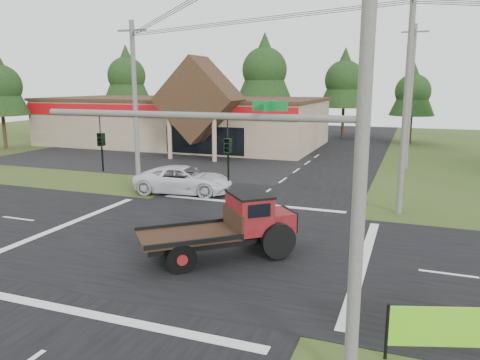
% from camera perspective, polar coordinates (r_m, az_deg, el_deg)
% --- Properties ---
extents(ground, '(120.00, 120.00, 0.00)m').
position_cam_1_polar(ground, '(20.49, -5.28, -7.55)').
color(ground, '#2E4518').
rests_on(ground, ground).
extents(road_ns, '(12.00, 120.00, 0.02)m').
position_cam_1_polar(road_ns, '(20.49, -5.28, -7.52)').
color(road_ns, black).
rests_on(road_ns, ground).
extents(road_ew, '(120.00, 12.00, 0.02)m').
position_cam_1_polar(road_ew, '(20.49, -5.28, -7.52)').
color(road_ew, black).
rests_on(road_ew, ground).
extents(parking_apron, '(28.00, 14.00, 0.02)m').
position_cam_1_polar(parking_apron, '(43.31, -11.10, 2.53)').
color(parking_apron, black).
rests_on(parking_apron, ground).
extents(cvs_building, '(30.40, 18.20, 9.19)m').
position_cam_1_polar(cvs_building, '(52.98, -6.80, 7.31)').
color(cvs_building, gray).
rests_on(cvs_building, ground).
extents(traffic_signal_mast, '(8.12, 0.24, 7.00)m').
position_cam_1_polar(traffic_signal_mast, '(10.50, 5.20, -1.04)').
color(traffic_signal_mast, '#595651').
rests_on(traffic_signal_mast, ground).
extents(utility_pole_nr, '(2.00, 0.30, 11.00)m').
position_cam_1_polar(utility_pole_nr, '(10.00, 14.69, 5.04)').
color(utility_pole_nr, '#595651').
rests_on(utility_pole_nr, ground).
extents(utility_pole_nw, '(2.00, 0.30, 10.50)m').
position_cam_1_polar(utility_pole_nw, '(30.31, -12.66, 8.86)').
color(utility_pole_nw, '#595651').
rests_on(utility_pole_nw, ground).
extents(utility_pole_ne, '(2.00, 0.30, 11.50)m').
position_cam_1_polar(utility_pole_ne, '(25.41, 19.62, 9.11)').
color(utility_pole_ne, '#595651').
rests_on(utility_pole_ne, ground).
extents(utility_pole_n, '(2.00, 0.30, 11.20)m').
position_cam_1_polar(utility_pole_n, '(39.41, 20.06, 9.54)').
color(utility_pole_n, '#595651').
rests_on(utility_pole_n, ground).
extents(tree_row_a, '(6.72, 6.72, 12.12)m').
position_cam_1_polar(tree_row_a, '(69.12, -13.67, 12.44)').
color(tree_row_a, '#332316').
rests_on(tree_row_a, ground).
extents(tree_row_b, '(5.60, 5.60, 10.10)m').
position_cam_1_polar(tree_row_b, '(65.87, -5.24, 11.60)').
color(tree_row_b, '#332316').
rests_on(tree_row_b, ground).
extents(tree_row_c, '(7.28, 7.28, 13.13)m').
position_cam_1_polar(tree_row_c, '(61.28, 3.01, 13.51)').
color(tree_row_c, '#332316').
rests_on(tree_row_c, ground).
extents(tree_row_d, '(6.16, 6.16, 11.11)m').
position_cam_1_polar(tree_row_d, '(60.00, 12.64, 12.01)').
color(tree_row_d, '#332316').
rests_on(tree_row_d, ground).
extents(tree_row_e, '(5.04, 5.04, 9.09)m').
position_cam_1_polar(tree_row_e, '(57.40, 20.34, 10.26)').
color(tree_row_e, '#332316').
rests_on(tree_row_e, ground).
extents(tree_side_w, '(5.60, 5.60, 10.10)m').
position_cam_1_polar(tree_side_w, '(55.12, -27.26, 10.38)').
color(tree_side_w, '#332316').
rests_on(tree_side_w, ground).
extents(antique_flatbed_truck, '(6.18, 5.79, 2.57)m').
position_cam_1_polar(antique_flatbed_truck, '(18.26, -2.47, -5.68)').
color(antique_flatbed_truck, '#550F0C').
rests_on(antique_flatbed_truck, ground).
extents(roadside_banner, '(4.13, 1.46, 1.47)m').
position_cam_1_polar(roadside_banner, '(13.32, 26.60, -16.39)').
color(roadside_banner, '#68C81A').
rests_on(roadside_banner, ground).
extents(white_pickup, '(6.40, 3.63, 1.68)m').
position_cam_1_polar(white_pickup, '(29.39, -6.87, 0.03)').
color(white_pickup, silver).
rests_on(white_pickup, ground).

